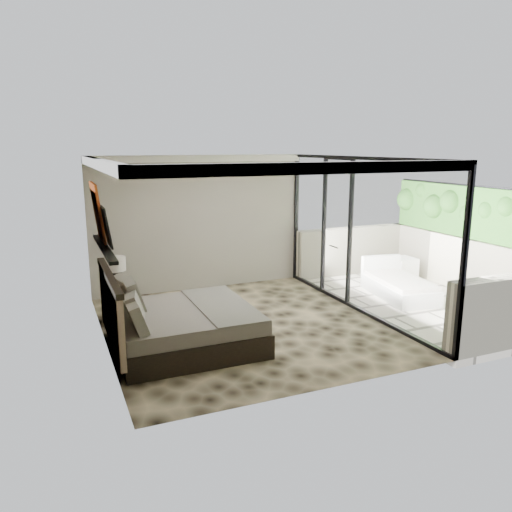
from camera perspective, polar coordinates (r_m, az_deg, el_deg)
name	(u,v)px	position (r m, az deg, el deg)	size (l,w,h in m)	color
floor	(244,326)	(8.54, -1.38, -7.95)	(5.00, 5.00, 0.00)	black
ceiling	(243,158)	(8.00, -1.49, 11.12)	(4.50, 5.00, 0.02)	silver
back_wall	(200,223)	(10.48, -6.44, 3.73)	(4.50, 0.02, 2.80)	gray
left_wall	(101,256)	(7.64, -17.26, -0.01)	(0.02, 5.00, 2.80)	gray
glass_wall	(359,235)	(9.20, 11.72, 2.34)	(0.08, 5.00, 2.80)	white
terrace_slab	(420,303)	(10.45, 18.19, -5.07)	(3.00, 5.00, 0.12)	beige
parapet_far	(474,266)	(11.21, 23.63, -1.10)	(0.30, 5.00, 1.10)	beige
foliage_hedge	(479,213)	(11.03, 24.13, 4.47)	(0.36, 4.60, 1.10)	#397022
picture_ledge	(104,248)	(7.73, -16.94, 0.90)	(0.12, 2.20, 0.05)	black
bed	(178,325)	(7.65, -8.92, -7.79)	(2.14, 2.07, 1.18)	black
nightstand	(117,309)	(8.97, -15.59, -5.80)	(0.47, 0.47, 0.47)	black
table_lamp	(116,270)	(8.78, -15.74, -1.55)	(0.34, 0.34, 0.63)	black
abstract_canvas	(98,212)	(8.15, -17.66, 4.82)	(0.04, 0.90, 0.90)	red
framed_print	(106,227)	(7.59, -16.73, 3.21)	(0.03, 0.50, 0.60)	black
ottoman	(403,269)	(11.84, 16.45, -1.38)	(0.50, 0.50, 0.50)	white
lounger	(398,286)	(10.50, 15.92, -3.30)	(1.12, 1.85, 0.68)	silver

